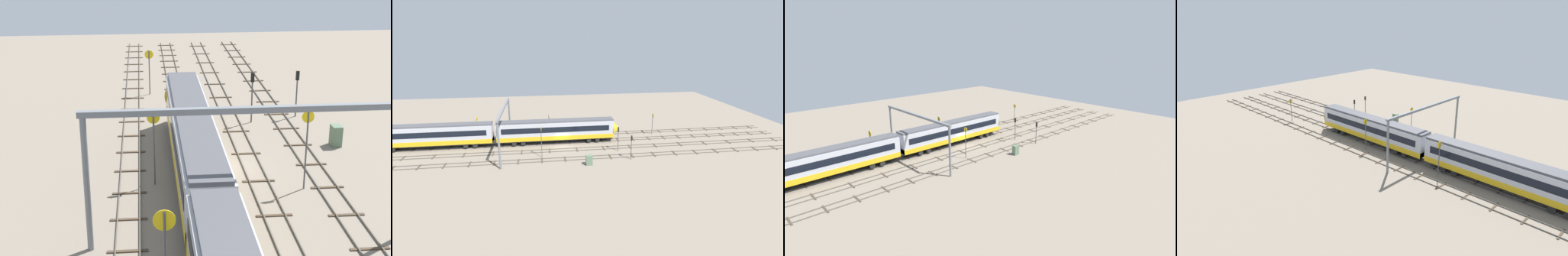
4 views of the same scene
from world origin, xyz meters
TOP-DOWN VIEW (x-y plane):
  - ground_plane at (0.00, 0.00)m, footprint 112.83×112.83m
  - track_near_foreground at (0.00, -7.09)m, footprint 96.83×2.40m
  - track_second_near at (0.00, -2.36)m, footprint 96.83×2.40m
  - track_with_train at (-0.00, 2.36)m, footprint 96.83×2.40m
  - track_second_far at (-0.00, 7.09)m, footprint 96.83×2.40m
  - train at (-12.94, 2.36)m, footprint 50.40×3.24m
  - overhead_gantry at (-11.14, -0.31)m, footprint 0.40×19.70m
  - speed_sign_near_foreground at (-2.45, 5.27)m, footprint 0.14×0.92m
  - speed_sign_mid_trackside at (-17.41, 5.10)m, footprint 0.14×1.09m
  - speed_sign_far_trackside at (-4.17, -5.36)m, footprint 0.14×0.87m
  - speed_sign_distant_end at (20.87, 5.22)m, footprint 0.14×0.94m
  - signal_light_trackside_approach at (11.93, -8.81)m, footprint 0.31×0.32m
  - signal_light_trackside_departure at (10.59, -4.19)m, footprint 0.31×0.32m
  - relay_cabinet at (3.97, -10.27)m, footprint 1.12×0.83m

SIDE VIEW (x-z plane):
  - ground_plane at x=0.00m, z-range 0.00..0.00m
  - track_with_train at x=0.00m, z-range -0.01..0.15m
  - track_second_far at x=0.00m, z-range -0.01..0.15m
  - track_near_foreground at x=0.00m, z-range -0.01..0.15m
  - track_second_near at x=0.00m, z-range -0.01..0.15m
  - relay_cabinet at x=3.97m, z-range 0.00..1.78m
  - train at x=-12.94m, z-range 0.26..5.06m
  - signal_light_trackside_approach at x=11.93m, z-range 0.70..5.25m
  - signal_light_trackside_departure at x=10.59m, z-range 0.73..5.56m
  - speed_sign_distant_end at x=20.87m, z-range 0.76..5.65m
  - speed_sign_near_foreground at x=-2.45m, z-range 0.80..6.39m
  - speed_sign_far_trackside at x=-4.17m, z-range 0.77..6.63m
  - speed_sign_mid_trackside at x=-17.41m, z-range 0.96..6.59m
  - overhead_gantry at x=-11.14m, z-range 2.23..10.76m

